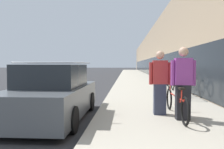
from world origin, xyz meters
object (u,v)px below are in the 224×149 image
at_px(tandem_bicycle, 176,103).
at_px(cruiser_bike_farthest, 166,80).
at_px(person_bystander, 160,83).
at_px(cruiser_bike_middle, 171,82).
at_px(person_rider, 183,83).
at_px(bike_rack_hoop, 189,87).
at_px(parked_sedan_curbside, 53,94).
at_px(cruiser_bike_nearest, 185,87).

distance_m(tandem_bicycle, cruiser_bike_farthest, 8.87).
xyz_separation_m(person_bystander, cruiser_bike_middle, (1.56, 6.28, -0.50)).
height_order(tandem_bicycle, cruiser_bike_farthest, cruiser_bike_farthest).
distance_m(tandem_bicycle, person_rider, 0.64).
relative_size(tandem_bicycle, bike_rack_hoop, 2.91).
xyz_separation_m(bike_rack_hoop, cruiser_bike_middle, (0.04, 3.62, -0.13)).
bearing_deg(person_rider, tandem_bicycle, 106.94).
xyz_separation_m(person_rider, parked_sedan_curbside, (-3.41, 0.36, -0.36)).
relative_size(cruiser_bike_middle, cruiser_bike_farthest, 1.05).
bearing_deg(tandem_bicycle, cruiser_bike_nearest, 72.10).
xyz_separation_m(person_rider, cruiser_bike_middle, (1.07, 6.81, -0.53)).
xyz_separation_m(tandem_bicycle, parked_sedan_curbside, (-3.31, 0.05, 0.19)).
distance_m(cruiser_bike_nearest, parked_sedan_curbside, 6.21).
bearing_deg(cruiser_bike_farthest, cruiser_bike_middle, -94.10).
xyz_separation_m(tandem_bicycle, cruiser_bike_middle, (1.17, 6.50, 0.02)).
relative_size(tandem_bicycle, cruiser_bike_middle, 1.40).
bearing_deg(cruiser_bike_farthest, tandem_bicycle, -98.64).
xyz_separation_m(person_rider, person_bystander, (-0.49, 0.53, -0.03)).
bearing_deg(parked_sedan_curbside, person_bystander, 3.42).
height_order(person_rider, cruiser_bike_nearest, person_rider).
height_order(tandem_bicycle, person_rider, person_rider).
relative_size(bike_rack_hoop, cruiser_bike_nearest, 0.49).
relative_size(person_rider, cruiser_bike_farthest, 1.08).
xyz_separation_m(bike_rack_hoop, cruiser_bike_farthest, (0.21, 5.89, -0.13)).
xyz_separation_m(bike_rack_hoop, parked_sedan_curbside, (-4.44, -2.83, 0.03)).
relative_size(bike_rack_hoop, parked_sedan_curbside, 0.21).
bearing_deg(tandem_bicycle, bike_rack_hoop, 68.62).
bearing_deg(parked_sedan_curbside, tandem_bicycle, -0.79).
bearing_deg(person_rider, cruiser_bike_nearest, 74.40).
bearing_deg(bike_rack_hoop, tandem_bicycle, -111.38).
distance_m(tandem_bicycle, cruiser_bike_nearest, 4.36).
bearing_deg(person_rider, cruiser_bike_middle, 81.04).
height_order(person_bystander, cruiser_bike_nearest, person_bystander).
relative_size(tandem_bicycle, parked_sedan_curbside, 0.61).
xyz_separation_m(tandem_bicycle, bike_rack_hoop, (1.13, 2.88, 0.15)).
bearing_deg(bike_rack_hoop, cruiser_bike_middle, 89.32).
bearing_deg(bike_rack_hoop, cruiser_bike_farthest, 88.00).
relative_size(person_rider, bike_rack_hoop, 2.13).
relative_size(cruiser_bike_nearest, cruiser_bike_middle, 0.98).
distance_m(person_bystander, bike_rack_hoop, 3.08).
distance_m(cruiser_bike_nearest, cruiser_bike_middle, 2.36).
relative_size(person_rider, parked_sedan_curbside, 0.45).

